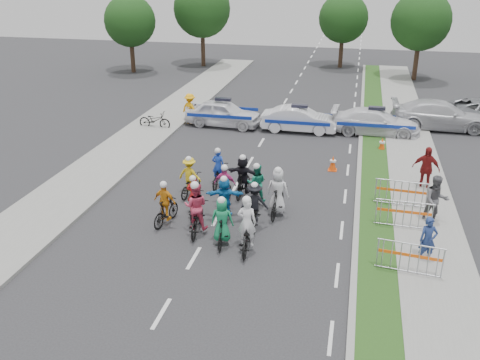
% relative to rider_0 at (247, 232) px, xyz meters
% --- Properties ---
extents(ground, '(90.00, 90.00, 0.00)m').
position_rel_rider_0_xyz_m(ground, '(-1.57, -0.93, -0.66)').
color(ground, '#28282B').
rests_on(ground, ground).
extents(curb_right, '(0.20, 60.00, 0.12)m').
position_rel_rider_0_xyz_m(curb_right, '(3.53, 4.07, -0.60)').
color(curb_right, gray).
rests_on(curb_right, ground).
extents(grass_strip, '(1.20, 60.00, 0.11)m').
position_rel_rider_0_xyz_m(grass_strip, '(4.23, 4.07, -0.60)').
color(grass_strip, '#254516').
rests_on(grass_strip, ground).
extents(sidewalk_right, '(2.40, 60.00, 0.13)m').
position_rel_rider_0_xyz_m(sidewalk_right, '(6.03, 4.07, -0.59)').
color(sidewalk_right, gray).
rests_on(sidewalk_right, ground).
extents(sidewalk_left, '(3.00, 60.00, 0.13)m').
position_rel_rider_0_xyz_m(sidewalk_left, '(-8.07, 4.07, -0.59)').
color(sidewalk_left, gray).
rests_on(sidewalk_left, ground).
extents(rider_0, '(0.81, 2.00, 2.00)m').
position_rel_rider_0_xyz_m(rider_0, '(0.00, 0.00, 0.00)').
color(rider_0, black).
rests_on(rider_0, ground).
extents(rider_1, '(0.80, 1.75, 1.81)m').
position_rel_rider_0_xyz_m(rider_1, '(-0.88, 0.17, 0.05)').
color(rider_1, black).
rests_on(rider_1, ground).
extents(rider_2, '(0.89, 2.00, 1.98)m').
position_rel_rider_0_xyz_m(rider_2, '(-1.99, 0.81, 0.07)').
color(rider_2, black).
rests_on(rider_2, ground).
extents(rider_3, '(0.92, 1.70, 1.73)m').
position_rel_rider_0_xyz_m(rider_3, '(-3.26, 1.17, 0.01)').
color(rider_3, black).
rests_on(rider_3, ground).
extents(rider_4, '(1.04, 1.77, 1.74)m').
position_rel_rider_0_xyz_m(rider_4, '(-0.10, 1.78, 0.02)').
color(rider_4, black).
rests_on(rider_4, ground).
extents(rider_5, '(1.46, 1.74, 1.77)m').
position_rel_rider_0_xyz_m(rider_5, '(-1.27, 2.01, 0.09)').
color(rider_5, black).
rests_on(rider_5, ground).
extents(rider_6, '(0.76, 1.69, 1.67)m').
position_rel_rider_0_xyz_m(rider_6, '(-2.45, 2.05, -0.10)').
color(rider_6, black).
rests_on(rider_6, ground).
extents(rider_7, '(0.88, 1.93, 1.98)m').
position_rel_rider_0_xyz_m(rider_7, '(0.58, 2.78, 0.11)').
color(rider_7, black).
rests_on(rider_7, ground).
extents(rider_8, '(0.89, 1.83, 1.79)m').
position_rel_rider_0_xyz_m(rider_8, '(-0.36, 3.49, 0.01)').
color(rider_8, black).
rests_on(rider_8, ground).
extents(rider_9, '(0.89, 1.68, 1.75)m').
position_rel_rider_0_xyz_m(rider_9, '(-1.54, 3.17, 0.02)').
color(rider_9, black).
rests_on(rider_9, ground).
extents(rider_10, '(1.02, 1.75, 1.72)m').
position_rel_rider_0_xyz_m(rider_10, '(-3.18, 3.83, 0.02)').
color(rider_10, black).
rests_on(rider_10, ground).
extents(rider_11, '(1.48, 1.77, 1.81)m').
position_rel_rider_0_xyz_m(rider_11, '(-1.06, 4.23, 0.11)').
color(rider_11, black).
rests_on(rider_11, ground).
extents(rider_12, '(0.65, 1.71, 1.73)m').
position_rel_rider_0_xyz_m(rider_12, '(-2.30, 5.03, -0.08)').
color(rider_12, black).
rests_on(rider_12, ground).
extents(police_car_0, '(4.49, 2.10, 1.49)m').
position_rel_rider_0_xyz_m(police_car_0, '(-4.27, 13.59, 0.09)').
color(police_car_0, white).
rests_on(police_car_0, ground).
extents(police_car_1, '(4.17, 1.48, 1.37)m').
position_rel_rider_0_xyz_m(police_car_1, '(0.11, 13.48, 0.03)').
color(police_car_1, white).
rests_on(police_car_1, ground).
extents(police_car_2, '(4.88, 2.18, 1.39)m').
position_rel_rider_0_xyz_m(police_car_2, '(4.26, 13.87, 0.04)').
color(police_car_2, white).
rests_on(police_car_2, ground).
extents(civilian_sedan, '(5.50, 2.34, 1.58)m').
position_rel_rider_0_xyz_m(civilian_sedan, '(7.83, 15.70, 0.13)').
color(civilian_sedan, silver).
rests_on(civilian_sedan, ground).
extents(spectator_0, '(0.62, 0.47, 1.55)m').
position_rel_rider_0_xyz_m(spectator_0, '(5.74, 0.52, 0.12)').
color(spectator_0, navy).
rests_on(spectator_0, ground).
extents(spectator_1, '(1.04, 0.88, 1.88)m').
position_rel_rider_0_xyz_m(spectator_1, '(6.25, 3.31, 0.28)').
color(spectator_1, '#525257').
rests_on(spectator_1, ground).
extents(spectator_2, '(1.20, 0.74, 1.90)m').
position_rel_rider_0_xyz_m(spectator_2, '(6.19, 6.48, 0.29)').
color(spectator_2, maroon).
rests_on(spectator_2, ground).
extents(marshal_hiviz, '(1.31, 1.06, 1.76)m').
position_rel_rider_0_xyz_m(marshal_hiviz, '(-6.28, 13.67, 0.22)').
color(marshal_hiviz, '#FFAB0D').
rests_on(marshal_hiviz, ground).
extents(barrier_0, '(2.05, 0.75, 1.12)m').
position_rel_rider_0_xyz_m(barrier_0, '(5.13, -0.48, -0.10)').
color(barrier_0, '#A5A8AD').
rests_on(barrier_0, ground).
extents(barrier_1, '(2.02, 0.59, 1.12)m').
position_rel_rider_0_xyz_m(barrier_1, '(5.13, 2.59, -0.10)').
color(barrier_1, '#A5A8AD').
rests_on(barrier_1, ground).
extents(barrier_2, '(2.03, 0.65, 1.12)m').
position_rel_rider_0_xyz_m(barrier_2, '(5.13, 4.47, -0.10)').
color(barrier_2, '#A5A8AD').
rests_on(barrier_2, ground).
extents(cone_0, '(0.40, 0.40, 0.70)m').
position_rel_rider_0_xyz_m(cone_0, '(2.34, 7.89, -0.32)').
color(cone_0, '#F24C0C').
rests_on(cone_0, ground).
extents(cone_1, '(0.40, 0.40, 0.70)m').
position_rel_rider_0_xyz_m(cone_1, '(4.59, 11.12, -0.32)').
color(cone_1, '#F24C0C').
rests_on(cone_1, ground).
extents(parked_bike, '(1.90, 0.74, 0.98)m').
position_rel_rider_0_xyz_m(parked_bike, '(-7.93, 12.20, -0.17)').
color(parked_bike, black).
rests_on(parked_bike, ground).
extents(tree_0, '(4.20, 4.20, 6.30)m').
position_rel_rider_0_xyz_m(tree_0, '(-15.57, 27.07, 3.53)').
color(tree_0, '#382619').
rests_on(tree_0, ground).
extents(tree_1, '(4.55, 4.55, 6.82)m').
position_rel_rider_0_xyz_m(tree_1, '(7.43, 29.07, 3.88)').
color(tree_1, '#382619').
rests_on(tree_1, ground).
extents(tree_3, '(4.90, 4.90, 7.35)m').
position_rel_rider_0_xyz_m(tree_3, '(-10.57, 31.07, 4.23)').
color(tree_3, '#382619').
rests_on(tree_3, ground).
extents(tree_4, '(4.20, 4.20, 6.30)m').
position_rel_rider_0_xyz_m(tree_4, '(1.43, 33.07, 3.53)').
color(tree_4, '#382619').
rests_on(tree_4, ground).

